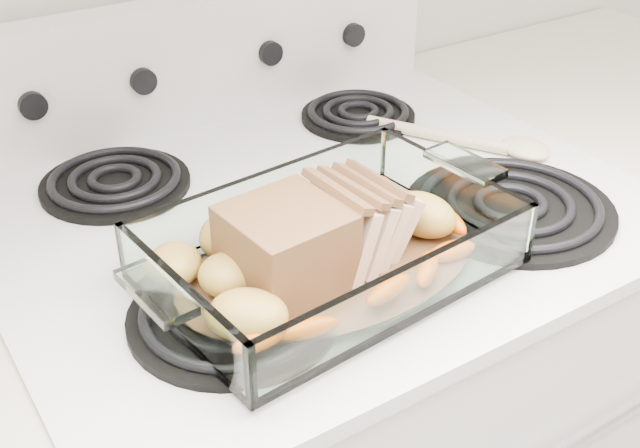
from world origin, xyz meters
TOP-DOWN VIEW (x-y plane):
  - counter_right at (0.67, 1.66)m, footprint 0.58×0.68m
  - baking_dish at (-0.07, 1.50)m, footprint 0.36×0.24m
  - pork_roast at (-0.10, 1.50)m, footprint 0.20×0.11m
  - roast_vegetables at (-0.07, 1.54)m, footprint 0.39×0.21m
  - wooden_spoon at (0.28, 1.64)m, footprint 0.16×0.23m

SIDE VIEW (x-z plane):
  - counter_right at x=0.67m, z-range 0.00..0.93m
  - wooden_spoon at x=0.28m, z-range 0.94..0.95m
  - baking_dish at x=-0.07m, z-range 0.93..1.00m
  - roast_vegetables at x=-0.07m, z-range 0.95..1.00m
  - pork_roast at x=-0.10m, z-range 0.95..1.04m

